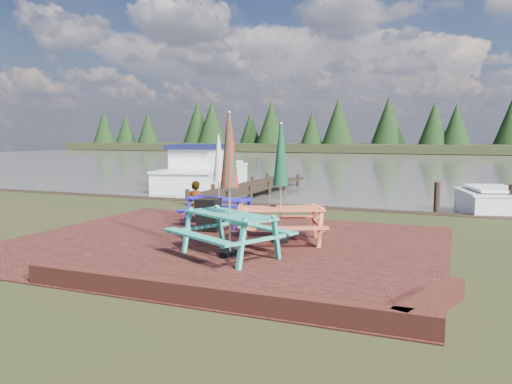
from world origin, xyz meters
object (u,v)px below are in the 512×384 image
at_px(chalkboard, 208,215).
at_px(jetty, 254,187).
at_px(person, 196,181).
at_px(picnic_table_blue, 219,194).
at_px(boat_jetty, 204,173).
at_px(picnic_table_teal, 230,207).
at_px(picnic_table_red, 281,202).

distance_m(chalkboard, jetty, 9.64).
height_order(chalkboard, person, person).
relative_size(picnic_table_blue, person, 1.41).
xyz_separation_m(boat_jetty, person, (3.62, -7.34, 0.34)).
height_order(jetty, person, person).
bearing_deg(boat_jetty, picnic_table_teal, -71.59).
distance_m(picnic_table_red, boat_jetty, 14.12).
height_order(picnic_table_blue, chalkboard, picnic_table_blue).
bearing_deg(chalkboard, picnic_table_teal, -60.58).
height_order(picnic_table_red, chalkboard, picnic_table_red).
xyz_separation_m(picnic_table_red, jetty, (-4.61, 9.75, -0.77)).
relative_size(boat_jetty, person, 5.02).
bearing_deg(jetty, chalkboard, -74.10).
distance_m(picnic_table_blue, person, 3.63).
relative_size(picnic_table_red, boat_jetty, 0.31).
bearing_deg(picnic_table_blue, jetty, 111.26).
distance_m(picnic_table_teal, person, 6.95).
relative_size(picnic_table_red, jetty, 0.28).
bearing_deg(chalkboard, picnic_table_red, -21.34).
bearing_deg(person, picnic_table_teal, 121.21).
distance_m(picnic_table_red, jetty, 10.81).
bearing_deg(picnic_table_teal, person, 151.10).
bearing_deg(picnic_table_teal, boat_jetty, 146.77).
bearing_deg(chalkboard, boat_jetty, 110.76).
bearing_deg(picnic_table_blue, person, 133.05).
bearing_deg(boat_jetty, person, -75.26).
bearing_deg(picnic_table_red, jetty, 91.93).
xyz_separation_m(jetty, boat_jetty, (-3.41, 1.87, 0.36)).
bearing_deg(picnic_table_red, person, 112.46).
height_order(picnic_table_teal, picnic_table_blue, picnic_table_teal).
height_order(picnic_table_red, person, picnic_table_red).
relative_size(chalkboard, person, 0.50).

